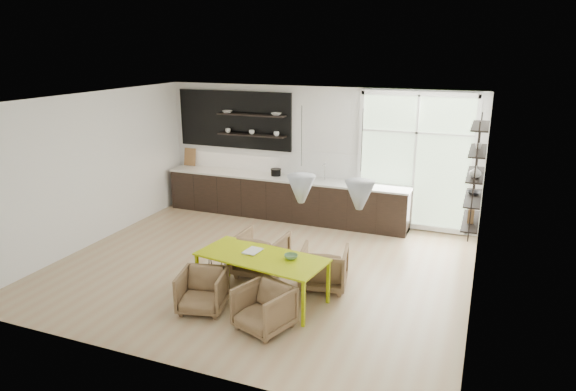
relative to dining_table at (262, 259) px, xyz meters
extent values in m
cube|color=tan|center=(-0.52, 1.04, -0.66)|extent=(7.00, 6.00, 0.01)
cube|color=white|center=(-0.52, 4.04, 0.79)|extent=(7.00, 0.02, 2.90)
cube|color=white|center=(-4.02, 1.04, 0.79)|extent=(0.02, 6.00, 2.90)
cube|color=white|center=(2.98, 1.04, 0.79)|extent=(0.02, 6.00, 2.90)
cube|color=white|center=(-0.52, 1.04, 2.24)|extent=(7.00, 6.00, 0.01)
cube|color=#B2D1A5|center=(1.63, 4.01, 0.79)|extent=(2.20, 0.02, 2.70)
cube|color=silver|center=(1.63, 3.98, 0.79)|extent=(2.30, 0.08, 2.80)
cone|color=#A7ADB6|center=(0.43, 0.54, 0.99)|extent=(0.44, 0.44, 0.42)
cone|color=#A7ADB6|center=(1.33, 0.54, 0.99)|extent=(0.44, 0.44, 0.42)
cylinder|color=black|center=(0.43, 0.54, 1.80)|extent=(0.01, 0.01, 0.89)
cylinder|color=black|center=(1.33, 0.54, 1.80)|extent=(0.01, 0.01, 0.89)
cube|color=black|center=(-1.12, 3.71, -0.21)|extent=(5.50, 0.65, 0.90)
cube|color=silver|center=(-1.12, 3.71, 0.26)|extent=(5.54, 0.69, 0.04)
cube|color=white|center=(-1.12, 4.03, 0.54)|extent=(5.50, 0.02, 0.55)
cube|color=black|center=(-2.47, 4.00, 1.44)|extent=(2.80, 0.06, 1.30)
cube|color=black|center=(-1.97, 3.86, 1.59)|extent=(1.60, 0.28, 0.03)
cube|color=black|center=(-1.97, 3.86, 1.14)|extent=(1.60, 0.28, 0.03)
cube|color=#97683D|center=(-3.67, 3.94, 0.49)|extent=(0.30, 0.10, 0.42)
cylinder|color=silver|center=(-0.22, 3.81, 0.46)|extent=(0.02, 0.02, 0.40)
imported|color=white|center=(-2.57, 3.86, 1.63)|extent=(0.22, 0.22, 0.05)
imported|color=white|center=(-1.37, 3.86, 1.63)|extent=(0.22, 0.22, 0.05)
imported|color=white|center=(-2.57, 3.86, 1.21)|extent=(0.12, 0.12, 0.10)
imported|color=white|center=(-1.97, 3.86, 1.21)|extent=(0.12, 0.12, 0.10)
imported|color=white|center=(-1.37, 3.86, 1.21)|extent=(0.12, 0.12, 0.10)
cylinder|color=black|center=(-1.35, 3.76, 0.35)|extent=(0.22, 0.22, 0.14)
cube|color=black|center=(2.84, 1.64, 1.04)|extent=(0.02, 0.02, 1.90)
cube|color=black|center=(2.84, 2.84, 1.04)|extent=(0.02, 0.02, 1.90)
cube|color=black|center=(2.84, 2.24, 0.24)|extent=(0.26, 1.20, 0.02)
cube|color=black|center=(2.84, 2.24, 0.64)|extent=(0.26, 1.20, 0.02)
cube|color=black|center=(2.84, 2.24, 1.04)|extent=(0.26, 1.20, 0.02)
cube|color=black|center=(2.84, 2.24, 1.44)|extent=(0.26, 1.20, 0.03)
cube|color=black|center=(2.84, 2.24, 1.84)|extent=(0.26, 1.20, 0.03)
imported|color=white|center=(2.84, 1.99, 1.15)|extent=(0.18, 0.18, 0.19)
imported|color=#333338|center=(2.84, 2.44, 0.68)|extent=(0.22, 0.22, 0.05)
imported|color=white|center=(2.84, 2.34, 1.50)|extent=(0.10, 0.10, 0.09)
cube|color=#97683D|center=(2.84, 2.14, 0.37)|extent=(0.10, 0.18, 0.24)
cube|color=#AABC08|center=(0.00, 0.00, 0.03)|extent=(2.04, 1.14, 0.03)
cube|color=#AABC08|center=(-0.97, -0.25, -0.32)|extent=(0.05, 0.05, 0.68)
cube|color=#AABC08|center=(-0.86, 0.52, -0.32)|extent=(0.05, 0.05, 0.68)
cube|color=#AABC08|center=(0.86, -0.52, -0.32)|extent=(0.05, 0.05, 0.68)
cube|color=#AABC08|center=(0.97, 0.25, -0.32)|extent=(0.05, 0.05, 0.68)
imported|color=olive|center=(-0.38, 0.81, -0.29)|extent=(0.81, 0.83, 0.73)
imported|color=olive|center=(0.75, 0.74, -0.32)|extent=(0.84, 0.85, 0.67)
imported|color=olive|center=(-0.67, -0.62, -0.36)|extent=(0.79, 0.80, 0.61)
imported|color=olive|center=(0.38, -0.78, -0.35)|extent=(0.86, 0.87, 0.62)
cylinder|color=black|center=(-1.00, 0.39, -0.23)|extent=(0.33, 0.33, 0.02)
cylinder|color=black|center=(-1.00, 0.39, -0.54)|extent=(0.35, 0.35, 0.02)
cylinder|color=black|center=(-0.84, 0.39, -0.44)|extent=(0.01, 0.01, 0.43)
cylinder|color=black|center=(-1.00, 0.55, -0.44)|extent=(0.01, 0.01, 0.43)
cylinder|color=black|center=(-1.15, 0.39, -0.44)|extent=(0.01, 0.01, 0.43)
cylinder|color=black|center=(-0.99, 0.24, -0.44)|extent=(0.01, 0.01, 0.43)
imported|color=white|center=(-0.30, 0.11, 0.06)|extent=(0.25, 0.32, 0.03)
imported|color=#608B59|center=(0.44, 0.07, 0.08)|extent=(0.24, 0.24, 0.06)
camera|label=1|loc=(2.97, -6.45, 3.08)|focal=32.00mm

